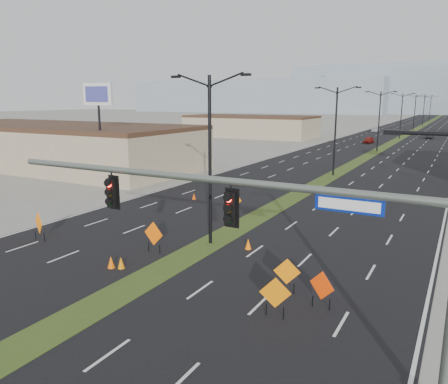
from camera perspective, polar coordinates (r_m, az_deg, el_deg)
The scene contains 29 objects.
ground at distance 18.49m, azimuth -21.95°, elevation -16.75°, with size 600.00×600.00×0.00m, color gray.
road_surface at distance 111.01m, azimuth 22.19°, elevation 6.62°, with size 25.00×400.00×0.02m, color black.
median_strip at distance 111.01m, azimuth 22.19°, elevation 6.62°, with size 2.00×400.00×0.04m, color #324317.
building_sw_near at distance 62.74m, azimuth -21.41°, elevation 5.53°, with size 40.00×16.00×5.00m, color tan.
building_sw_far at distance 105.24m, azimuth 3.51°, elevation 8.45°, with size 30.00×14.00×4.50m, color tan.
mesa_west at distance 318.98m, azimuth 4.31°, elevation 12.34°, with size 180.00×50.00×22.00m, color gray.
mesa_backdrop at distance 332.79m, azimuth 21.96°, elevation 12.37°, with size 140.00×50.00×32.00m, color gray.
signal_mast at distance 13.28m, azimuth 7.98°, elevation -4.90°, with size 16.30×0.60×8.00m.
streetlight_0 at distance 25.69m, azimuth -1.86°, elevation 4.79°, with size 5.15×0.24×10.02m.
streetlight_1 at distance 51.68m, azimuth 14.35°, elevation 8.03°, with size 5.15×0.24×10.02m.
streetlight_2 at distance 79.06m, azimuth 19.60°, elevation 8.95°, with size 5.15×0.24×10.02m.
streetlight_3 at distance 106.76m, azimuth 22.15°, elevation 9.36°, with size 5.15×0.24×10.02m.
streetlight_4 at distance 134.58m, azimuth 23.65°, elevation 9.60°, with size 5.15×0.24×10.02m.
streetlight_5 at distance 162.47m, azimuth 24.63°, elevation 9.75°, with size 5.15×0.24×10.02m.
streetlight_6 at distance 190.38m, azimuth 25.33°, elevation 9.86°, with size 5.15×0.24×10.02m.
car_left at distance 93.70m, azimuth 18.39°, elevation 6.47°, with size 1.55×3.85×1.31m, color maroon.
car_mid at distance 109.70m, azimuth 25.27°, elevation 6.65°, with size 1.39×3.99×1.31m, color black.
car_far at distance 128.56m, azimuth 19.16°, elevation 7.73°, with size 1.78×4.37×1.27m, color silver.
construction_sign_0 at distance 29.46m, azimuth -23.04°, elevation -3.84°, with size 1.28×0.59×1.84m.
construction_sign_1 at distance 25.31m, azimuth -9.19°, elevation -5.52°, with size 1.38×0.18×1.84m.
construction_sign_2 at distance 33.44m, azimuth 1.37°, elevation -1.09°, with size 1.35×0.28×1.82m.
construction_sign_3 at distance 18.02m, azimuth 6.71°, elevation -13.10°, with size 1.23×0.44×1.71m.
construction_sign_4 at distance 20.26m, azimuth 8.22°, elevation -10.40°, with size 1.18×0.37×1.62m.
construction_sign_5 at distance 19.04m, azimuth 12.66°, elevation -12.00°, with size 1.17×0.52×1.67m.
cone_0 at distance 23.75m, azimuth -14.54°, elevation -8.88°, with size 0.39×0.39×0.65m, color #EA5E04.
cone_1 at distance 23.58m, azimuth -13.30°, elevation -9.00°, with size 0.38×0.38×0.63m, color orange.
cone_2 at distance 25.81m, azimuth 3.17°, elevation -6.80°, with size 0.39×0.39×0.65m, color #FF6B05.
cone_3 at distance 38.45m, azimuth -3.94°, elevation -0.58°, with size 0.35×0.35×0.59m, color #DF4604.
pole_sign_west at distance 47.75m, azimuth -16.11°, elevation 11.31°, with size 3.38×0.87×10.31m.
Camera 1 is at (13.02, -9.91, 8.61)m, focal length 35.00 mm.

